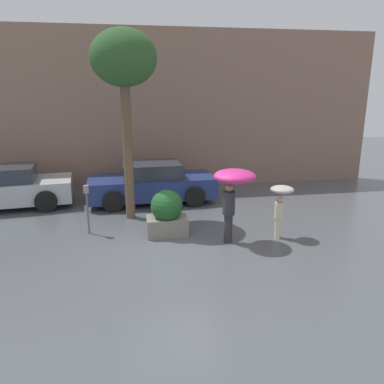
# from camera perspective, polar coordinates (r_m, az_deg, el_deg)

# --- Properties ---
(ground_plane) EXTENTS (40.00, 40.00, 0.00)m
(ground_plane) POSITION_cam_1_polar(r_m,az_deg,el_deg) (9.06, -3.63, -9.31)
(ground_plane) COLOR #51565B
(building_facade) EXTENTS (18.00, 0.30, 6.00)m
(building_facade) POSITION_cam_1_polar(r_m,az_deg,el_deg) (14.74, -6.48, 12.23)
(building_facade) COLOR #8C6B5B
(building_facade) RESTS_ON ground
(planter_box) EXTENTS (1.08, 0.85, 1.24)m
(planter_box) POSITION_cam_1_polar(r_m,az_deg,el_deg) (9.96, -3.85, -3.26)
(planter_box) COLOR gray
(planter_box) RESTS_ON ground
(person_adult) EXTENTS (1.04, 1.04, 1.89)m
(person_adult) POSITION_cam_1_polar(r_m,az_deg,el_deg) (9.28, 6.34, 1.25)
(person_adult) COLOR #2D2D33
(person_adult) RESTS_ON ground
(person_child) EXTENTS (0.60, 0.60, 1.39)m
(person_child) POSITION_cam_1_polar(r_m,az_deg,el_deg) (9.91, 13.38, -1.04)
(person_child) COLOR beige
(person_child) RESTS_ON ground
(parked_car_near) EXTENTS (4.35, 2.10, 1.38)m
(parked_car_near) POSITION_cam_1_polar(r_m,az_deg,el_deg) (12.97, -6.12, 1.29)
(parked_car_near) COLOR navy
(parked_car_near) RESTS_ON ground
(parked_car_far) EXTENTS (4.29, 2.31, 1.38)m
(parked_car_far) POSITION_cam_1_polar(r_m,az_deg,el_deg) (13.71, -26.46, 0.51)
(parked_car_far) COLOR #B7BCC1
(parked_car_far) RESTS_ON ground
(street_tree) EXTENTS (1.84, 1.84, 5.40)m
(street_tree) POSITION_cam_1_polar(r_m,az_deg,el_deg) (11.01, -10.35, 18.78)
(street_tree) COLOR brown
(street_tree) RESTS_ON ground
(parking_meter) EXTENTS (0.14, 0.14, 1.35)m
(parking_meter) POSITION_cam_1_polar(r_m,az_deg,el_deg) (10.29, -15.74, -1.11)
(parking_meter) COLOR #595B60
(parking_meter) RESTS_ON ground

